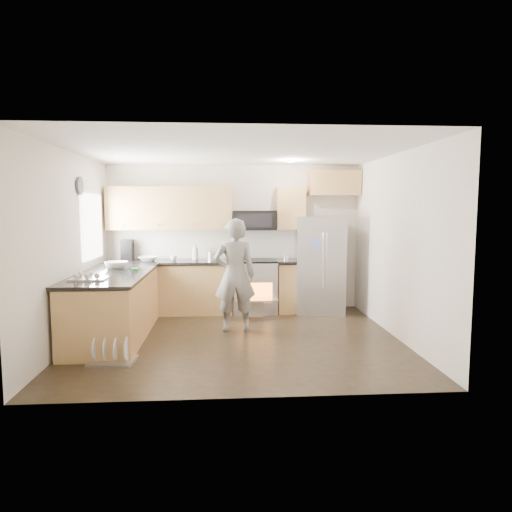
{
  "coord_description": "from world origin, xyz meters",
  "views": [
    {
      "loc": [
        -0.19,
        -6.25,
        1.83
      ],
      "look_at": [
        0.29,
        0.5,
        1.12
      ],
      "focal_mm": 32.0,
      "sensor_mm": 36.0,
      "label": 1
    }
  ],
  "objects": [
    {
      "name": "dish_rack",
      "position": [
        -1.52,
        -0.86,
        0.09
      ],
      "size": [
        0.55,
        0.46,
        0.32
      ],
      "rotation": [
        0.0,
        0.0,
        -0.09
      ],
      "color": "#B7B7BC",
      "rests_on": "ground"
    },
    {
      "name": "room_shell",
      "position": [
        -0.04,
        0.02,
        1.67
      ],
      "size": [
        4.54,
        4.04,
        2.62
      ],
      "color": "silver",
      "rests_on": "ground"
    },
    {
      "name": "back_cabinet_run",
      "position": [
        -0.59,
        1.75,
        0.96
      ],
      "size": [
        4.45,
        0.64,
        2.5
      ],
      "color": "#C1844D",
      "rests_on": "ground"
    },
    {
      "name": "person",
      "position": [
        -0.03,
        0.44,
        0.84
      ],
      "size": [
        0.64,
        0.44,
        1.68
      ],
      "primitive_type": "imported",
      "rotation": [
        0.0,
        0.0,
        3.2
      ],
      "color": "gray",
      "rests_on": "ground"
    },
    {
      "name": "refrigerator",
      "position": [
        1.5,
        1.57,
        0.85
      ],
      "size": [
        0.91,
        0.76,
        1.69
      ],
      "rotation": [
        0.0,
        0.0,
        -0.15
      ],
      "color": "#B7B7BC",
      "rests_on": "ground"
    },
    {
      "name": "ground",
      "position": [
        0.0,
        0.0,
        0.0
      ],
      "size": [
        4.5,
        4.5,
        0.0
      ],
      "primitive_type": "plane",
      "color": "black",
      "rests_on": "ground"
    },
    {
      "name": "peninsula",
      "position": [
        -1.75,
        0.25,
        0.46
      ],
      "size": [
        0.96,
        2.36,
        1.03
      ],
      "color": "#C1844D",
      "rests_on": "ground"
    },
    {
      "name": "stove_range",
      "position": [
        0.35,
        1.69,
        0.68
      ],
      "size": [
        0.76,
        0.97,
        1.79
      ],
      "color": "#B7B7BC",
      "rests_on": "ground"
    }
  ]
}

